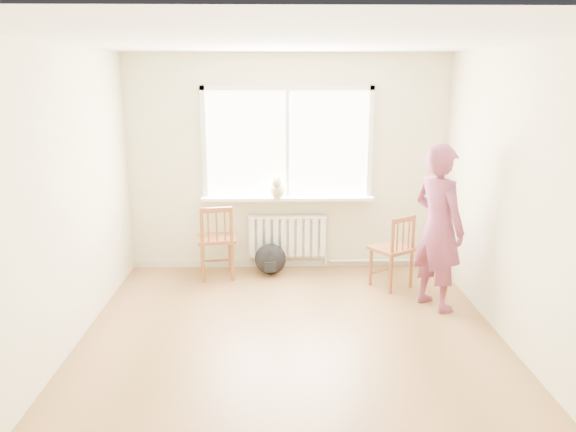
{
  "coord_description": "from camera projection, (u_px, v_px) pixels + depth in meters",
  "views": [
    {
      "loc": [
        -0.14,
        -4.74,
        2.41
      ],
      "look_at": [
        -0.01,
        1.2,
        0.93
      ],
      "focal_mm": 35.0,
      "sensor_mm": 36.0,
      "label": 1
    }
  ],
  "objects": [
    {
      "name": "heating_pipe",
      "position": [
        383.0,
        261.0,
        7.31
      ],
      "size": [
        1.4,
        0.04,
        0.04
      ],
      "primitive_type": "cylinder",
      "rotation": [
        0.0,
        1.57,
        0.0
      ],
      "color": "silver",
      "rests_on": "back_wall"
    },
    {
      "name": "window",
      "position": [
        287.0,
        139.0,
        6.94
      ],
      "size": [
        2.12,
        0.05,
        1.42
      ],
      "color": "white",
      "rests_on": "back_wall"
    },
    {
      "name": "person",
      "position": [
        438.0,
        228.0,
        5.85
      ],
      "size": [
        0.69,
        0.77,
        1.76
      ],
      "primitive_type": "imported",
      "rotation": [
        0.0,
        0.0,
        2.11
      ],
      "color": "#C24065",
      "rests_on": "floor"
    },
    {
      "name": "cat",
      "position": [
        277.0,
        188.0,
        6.91
      ],
      "size": [
        0.21,
        0.45,
        0.3
      ],
      "rotation": [
        0.0,
        0.0,
        -0.06
      ],
      "color": "beige",
      "rests_on": "windowsill"
    },
    {
      "name": "chair_left",
      "position": [
        217.0,
        242.0,
        6.8
      ],
      "size": [
        0.52,
        0.5,
        0.92
      ],
      "rotation": [
        0.0,
        0.0,
        3.31
      ],
      "color": "brown",
      "rests_on": "floor"
    },
    {
      "name": "backpack",
      "position": [
        270.0,
        259.0,
        7.01
      ],
      "size": [
        0.41,
        0.33,
        0.39
      ],
      "primitive_type": "ellipsoid",
      "rotation": [
        0.0,
        0.0,
        0.09
      ],
      "color": "black",
      "rests_on": "floor"
    },
    {
      "name": "baseboard",
      "position": [
        287.0,
        263.0,
        7.34
      ],
      "size": [
        4.0,
        0.03,
        0.08
      ],
      "primitive_type": "cube",
      "color": "beige",
      "rests_on": "ground"
    },
    {
      "name": "ceiling",
      "position": [
        293.0,
        40.0,
        4.53
      ],
      "size": [
        4.5,
        4.5,
        0.0
      ],
      "primitive_type": "plane",
      "rotation": [
        3.14,
        0.0,
        0.0
      ],
      "color": "white",
      "rests_on": "back_wall"
    },
    {
      "name": "windowsill",
      "position": [
        287.0,
        198.0,
        7.03
      ],
      "size": [
        2.15,
        0.22,
        0.04
      ],
      "primitive_type": "cube",
      "color": "white",
      "rests_on": "back_wall"
    },
    {
      "name": "back_wall",
      "position": [
        287.0,
        164.0,
        7.04
      ],
      "size": [
        4.0,
        0.01,
        2.7
      ],
      "primitive_type": "cube",
      "color": "beige",
      "rests_on": "ground"
    },
    {
      "name": "chair_right",
      "position": [
        395.0,
        251.0,
        6.5
      ],
      "size": [
        0.59,
        0.59,
        0.88
      ],
      "rotation": [
        0.0,
        0.0,
        3.73
      ],
      "color": "brown",
      "rests_on": "floor"
    },
    {
      "name": "floor",
      "position": [
        292.0,
        345.0,
        5.18
      ],
      "size": [
        4.5,
        4.5,
        0.0
      ],
      "primitive_type": "plane",
      "color": "#99693E",
      "rests_on": "ground"
    },
    {
      "name": "radiator",
      "position": [
        287.0,
        235.0,
        7.17
      ],
      "size": [
        1.0,
        0.12,
        0.55
      ],
      "color": "white",
      "rests_on": "back_wall"
    }
  ]
}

